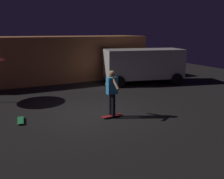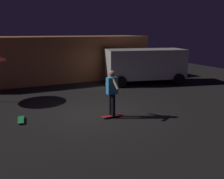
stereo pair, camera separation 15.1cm
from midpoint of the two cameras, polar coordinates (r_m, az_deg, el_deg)
The scene contains 6 objects.
ground_plane at distance 9.66m, azimuth -4.06°, elevation -5.51°, with size 28.00×28.00×0.00m, color black.
low_building at distance 16.54m, azimuth -13.74°, elevation 6.88°, with size 11.98×3.30×2.75m.
parked_van at distance 15.22m, azimuth 6.88°, elevation 5.82°, with size 4.91×3.09×2.03m.
skateboard_ridden at distance 9.22m, azimuth -0.47°, elevation -6.03°, with size 0.78×0.23×0.07m.
skateboard_spare at distance 9.37m, azimuth -20.54°, elevation -6.60°, with size 0.29×0.80×0.07m.
skater at distance 8.95m, azimuth -0.48°, elevation -0.08°, with size 0.38×0.98×1.67m.
Camera 1 is at (-3.50, -8.45, 3.10)m, focal length 40.16 mm.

